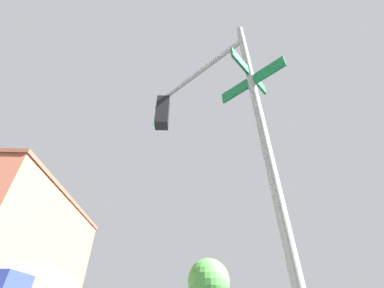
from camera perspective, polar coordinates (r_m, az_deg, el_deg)
traffic_signal_near at (r=4.26m, az=2.67°, el=6.79°), size 2.08×2.13×5.60m
street_tree at (r=18.22m, az=3.96°, el=-29.69°), size 2.75×2.75×4.62m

